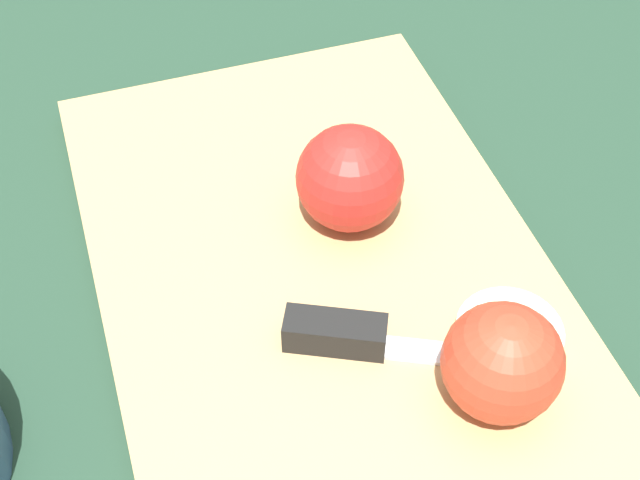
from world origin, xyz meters
name	(u,v)px	position (x,y,z in m)	size (l,w,h in m)	color
ground_plane	(320,277)	(0.00, 0.00, 0.00)	(4.00, 4.00, 0.00)	#1E3828
cutting_board	(320,269)	(0.00, 0.00, 0.01)	(0.46, 0.34, 0.02)	tan
apple_half_left	(350,178)	(-0.03, 0.04, 0.05)	(0.07, 0.07, 0.07)	red
apple_half_right	(503,362)	(0.13, 0.04, 0.05)	(0.07, 0.07, 0.07)	red
knife	(355,336)	(0.07, -0.01, 0.03)	(0.11, 0.14, 0.02)	silver
apple_slice	(509,333)	(0.10, 0.07, 0.02)	(0.06, 0.06, 0.01)	#EFE5C6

